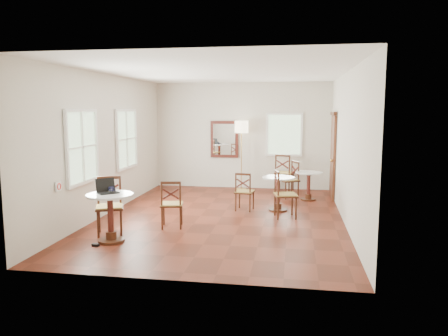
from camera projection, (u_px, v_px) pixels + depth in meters
name	position (u px, v px, depth m)	size (l,w,h in m)	color
ground	(222.00, 217.00, 9.16)	(7.00, 7.00, 0.00)	#531B0E
room_shell	(221.00, 127.00, 9.18)	(5.02, 7.02, 3.01)	beige
cafe_table_near	(110.00, 212.00, 7.36)	(0.79, 0.79, 0.83)	#3F1E0F
cafe_table_mid	(278.00, 190.00, 9.65)	(0.72, 0.72, 0.77)	#3F1E0F
cafe_table_back	(309.00, 183.00, 10.80)	(0.67, 0.67, 0.71)	#3F1E0F
chair_near_a	(172.00, 204.00, 8.27)	(0.50, 0.50, 0.92)	#3F1E0F
chair_near_b	(109.00, 206.00, 7.82)	(0.63, 0.63, 1.04)	#3F1E0F
chair_mid_a	(244.00, 192.00, 9.68)	(0.45, 0.45, 0.86)	#3F1E0F
chair_mid_b	(284.00, 194.00, 9.03)	(0.55, 0.55, 0.99)	#3F1E0F
chair_back_a	(284.00, 173.00, 11.97)	(0.59, 0.59, 1.03)	#3F1E0F
chair_back_b	(290.00, 180.00, 11.07)	(0.59, 0.59, 0.94)	#3F1E0F
floor_lamp	(241.00, 132.00, 12.01)	(0.38, 0.38, 1.94)	#BF8C3F
laptop	(107.00, 189.00, 7.42)	(0.43, 0.43, 0.24)	black
mouse	(109.00, 192.00, 7.38)	(0.11, 0.07, 0.04)	black
navy_mug	(111.00, 190.00, 7.45)	(0.12, 0.08, 0.10)	#0F1134
water_glass	(110.00, 191.00, 7.34)	(0.05, 0.05, 0.09)	white
power_adapter	(95.00, 245.00, 7.17)	(0.11, 0.07, 0.04)	black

